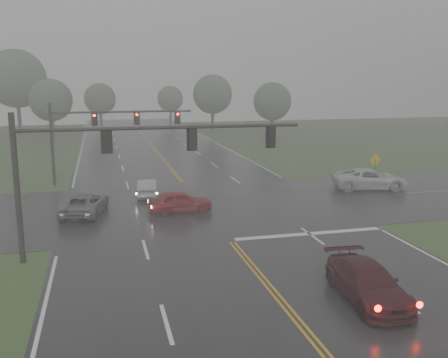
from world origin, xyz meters
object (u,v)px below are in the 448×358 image
object	(u,v)px
sedan_maroon	(366,300)
car_grey	(85,215)
sedan_silver	(148,197)
pickup_white	(369,189)
signal_gantry_near	(112,155)
sedan_red	(180,213)
signal_gantry_far	(96,127)

from	to	relation	value
sedan_maroon	car_grey	distance (m)	18.95
sedan_silver	car_grey	xyz separation A→B (m)	(-4.29, -4.05, 0.00)
car_grey	pickup_white	world-z (taller)	pickup_white
sedan_silver	signal_gantry_near	distance (m)	13.24
sedan_red	signal_gantry_far	size ratio (longest dim) A/B	0.36
car_grey	signal_gantry_near	size ratio (longest dim) A/B	0.36
sedan_silver	signal_gantry_far	size ratio (longest dim) A/B	0.34
sedan_silver	signal_gantry_near	xyz separation A→B (m)	(-2.66, -12.01, 4.91)
signal_gantry_near	sedan_silver	bearing A→B (deg)	77.53
sedan_red	signal_gantry_far	xyz separation A→B (m)	(-5.03, 10.95, 4.62)
sedan_maroon	pickup_white	size ratio (longest dim) A/B	0.85
sedan_maroon	pickup_white	bearing A→B (deg)	63.40
signal_gantry_near	signal_gantry_far	distance (m)	17.97
car_grey	signal_gantry_far	xyz separation A→B (m)	(0.87, 9.98, 4.62)
pickup_white	sedan_maroon	bearing A→B (deg)	162.21
sedan_maroon	signal_gantry_near	world-z (taller)	signal_gantry_near
sedan_red	sedan_silver	xyz separation A→B (m)	(-1.61, 5.01, 0.00)
sedan_silver	signal_gantry_near	world-z (taller)	signal_gantry_near
car_grey	signal_gantry_near	distance (m)	9.50
signal_gantry_far	sedan_silver	bearing A→B (deg)	-60.03
sedan_red	car_grey	xyz separation A→B (m)	(-5.90, 0.97, 0.00)
sedan_red	car_grey	world-z (taller)	sedan_red
sedan_maroon	sedan_silver	bearing A→B (deg)	112.02
sedan_maroon	signal_gantry_far	size ratio (longest dim) A/B	0.43
sedan_silver	signal_gantry_far	distance (m)	8.26
sedan_red	signal_gantry_far	distance (m)	12.90
car_grey	signal_gantry_near	xyz separation A→B (m)	(1.63, -7.96, 4.91)
sedan_red	signal_gantry_near	distance (m)	9.55
sedan_maroon	sedan_red	distance (m)	15.40
pickup_white	signal_gantry_far	world-z (taller)	signal_gantry_far
sedan_silver	pickup_white	xyz separation A→B (m)	(17.01, -1.59, 0.00)
sedan_silver	pickup_white	bearing A→B (deg)	-178.35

